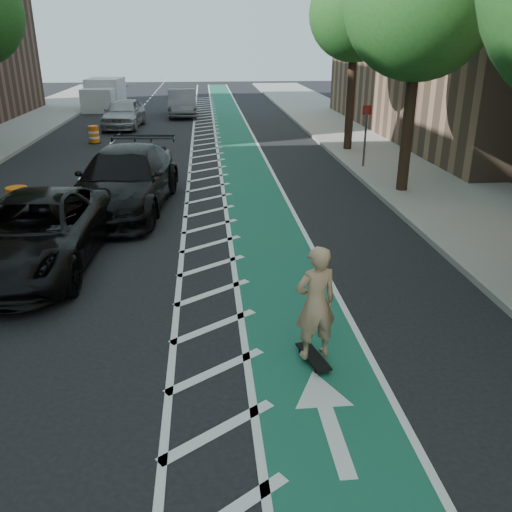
{
  "coord_description": "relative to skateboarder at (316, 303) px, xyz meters",
  "views": [
    {
      "loc": [
        1.46,
        -8.58,
        4.81
      ],
      "look_at": [
        2.31,
        0.61,
        1.1
      ],
      "focal_mm": 38.0,
      "sensor_mm": 36.0,
      "label": 1
    }
  ],
  "objects": [
    {
      "name": "ground",
      "position": [
        -3.05,
        1.28,
        -1.05
      ],
      "size": [
        120.0,
        120.0,
        0.0
      ],
      "primitive_type": "plane",
      "color": "black",
      "rests_on": "ground"
    },
    {
      "name": "bike_lane",
      "position": [
        -0.05,
        11.28,
        -1.04
      ],
      "size": [
        2.0,
        90.0,
        0.01
      ],
      "primitive_type": "cube",
      "color": "#1A5C48",
      "rests_on": "ground"
    },
    {
      "name": "buffer_strip",
      "position": [
        -1.55,
        11.28,
        -1.04
      ],
      "size": [
        1.4,
        90.0,
        0.01
      ],
      "primitive_type": "cube",
      "color": "silver",
      "rests_on": "ground"
    },
    {
      "name": "sidewalk_right",
      "position": [
        6.45,
        11.28,
        -0.97
      ],
      "size": [
        5.0,
        90.0,
        0.15
      ],
      "primitive_type": "cube",
      "color": "gray",
      "rests_on": "ground"
    },
    {
      "name": "curb_right",
      "position": [
        4.0,
        11.28,
        -0.97
      ],
      "size": [
        0.12,
        90.0,
        0.16
      ],
      "primitive_type": "cube",
      "color": "gray",
      "rests_on": "ground"
    },
    {
      "name": "tree_r_c",
      "position": [
        4.85,
        9.28,
        4.72
      ],
      "size": [
        4.2,
        4.2,
        7.9
      ],
      "color": "#382619",
      "rests_on": "ground"
    },
    {
      "name": "tree_r_d",
      "position": [
        4.85,
        17.28,
        4.72
      ],
      "size": [
        4.2,
        4.2,
        7.9
      ],
      "color": "#382619",
      "rests_on": "ground"
    },
    {
      "name": "sign_post",
      "position": [
        4.55,
        13.28,
        0.3
      ],
      "size": [
        0.35,
        0.08,
        2.47
      ],
      "color": "#4C4C4C",
      "rests_on": "ground"
    },
    {
      "name": "skateboard",
      "position": [
        0.0,
        -0.0,
        -0.95
      ],
      "size": [
        0.45,
        0.91,
        0.12
      ],
      "rotation": [
        0.0,
        0.0,
        0.24
      ],
      "color": "black",
      "rests_on": "ground"
    },
    {
      "name": "skateboarder",
      "position": [
        0.0,
        0.0,
        0.0
      ],
      "size": [
        0.77,
        0.59,
        1.86
      ],
      "primitive_type": "imported",
      "rotation": [
        0.0,
        0.0,
        3.38
      ],
      "color": "tan",
      "rests_on": "skateboard"
    },
    {
      "name": "suv_near",
      "position": [
        -5.45,
        4.49,
        -0.25
      ],
      "size": [
        2.98,
        5.91,
        1.6
      ],
      "primitive_type": "imported",
      "rotation": [
        0.0,
        0.0,
        -0.06
      ],
      "color": "black",
      "rests_on": "ground"
    },
    {
      "name": "suv_far",
      "position": [
        -4.02,
        8.78,
        -0.15
      ],
      "size": [
        3.16,
        6.44,
        1.8
      ],
      "primitive_type": "imported",
      "rotation": [
        0.0,
        0.0,
        -0.11
      ],
      "color": "black",
      "rests_on": "ground"
    },
    {
      "name": "car_silver",
      "position": [
        -6.22,
        25.22,
        -0.22
      ],
      "size": [
        2.25,
        4.98,
        1.66
      ],
      "primitive_type": "imported",
      "rotation": [
        0.0,
        0.0,
        -0.06
      ],
      "color": "#A2A2A7",
      "rests_on": "ground"
    },
    {
      "name": "car_grey",
      "position": [
        -3.06,
        30.12,
        -0.2
      ],
      "size": [
        1.99,
        5.19,
        1.69
      ],
      "primitive_type": "imported",
      "rotation": [
        0.0,
        0.0,
        0.04
      ],
      "color": "slate",
      "rests_on": "ground"
    },
    {
      "name": "box_truck",
      "position": [
        -8.82,
        34.44,
        -0.07
      ],
      "size": [
        2.53,
        5.2,
        2.12
      ],
      "rotation": [
        0.0,
        0.0,
        -0.06
      ],
      "color": "silver",
      "rests_on": "ground"
    },
    {
      "name": "barrel_a",
      "position": [
        -6.85,
        7.84,
        -0.58
      ],
      "size": [
        0.73,
        0.73,
        1.0
      ],
      "color": "orange",
      "rests_on": "ground"
    },
    {
      "name": "barrel_b",
      "position": [
        -5.19,
        11.74,
        -0.62
      ],
      "size": [
        0.66,
        0.66,
        0.91
      ],
      "color": "orange",
      "rests_on": "ground"
    },
    {
      "name": "barrel_c",
      "position": [
        -7.05,
        20.28,
        -0.65
      ],
      "size": [
        0.62,
        0.62,
        0.84
      ],
      "color": "orange",
      "rests_on": "ground"
    }
  ]
}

